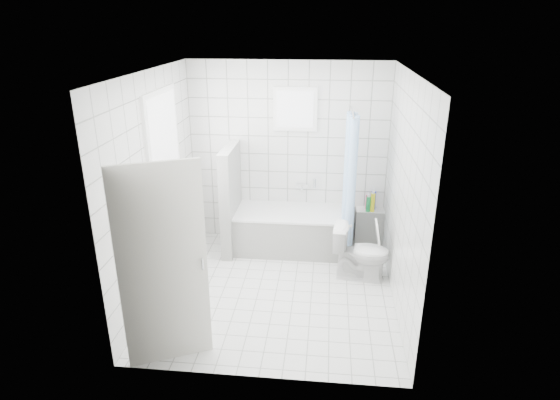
# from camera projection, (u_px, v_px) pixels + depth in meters

# --- Properties ---
(ground) EXTENTS (3.00, 3.00, 0.00)m
(ground) POSITION_uv_depth(u_px,v_px,m) (276.00, 290.00, 5.73)
(ground) COLOR white
(ground) RESTS_ON ground
(ceiling) EXTENTS (3.00, 3.00, 0.00)m
(ceiling) POSITION_uv_depth(u_px,v_px,m) (276.00, 72.00, 4.79)
(ceiling) COLOR white
(ceiling) RESTS_ON ground
(wall_back) EXTENTS (2.80, 0.02, 2.60)m
(wall_back) POSITION_uv_depth(u_px,v_px,m) (288.00, 154.00, 6.65)
(wall_back) COLOR white
(wall_back) RESTS_ON ground
(wall_front) EXTENTS (2.80, 0.02, 2.60)m
(wall_front) POSITION_uv_depth(u_px,v_px,m) (256.00, 253.00, 3.87)
(wall_front) COLOR white
(wall_front) RESTS_ON ground
(wall_left) EXTENTS (0.02, 3.00, 2.60)m
(wall_left) POSITION_uv_depth(u_px,v_px,m) (156.00, 186.00, 5.40)
(wall_left) COLOR white
(wall_left) RESTS_ON ground
(wall_right) EXTENTS (0.02, 3.00, 2.60)m
(wall_right) POSITION_uv_depth(u_px,v_px,m) (403.00, 195.00, 5.13)
(wall_right) COLOR white
(wall_right) RESTS_ON ground
(window_left) EXTENTS (0.01, 0.90, 1.40)m
(window_left) POSITION_uv_depth(u_px,v_px,m) (166.00, 154.00, 5.56)
(window_left) COLOR white
(window_left) RESTS_ON wall_left
(window_back) EXTENTS (0.50, 0.01, 0.50)m
(window_back) POSITION_uv_depth(u_px,v_px,m) (295.00, 109.00, 6.36)
(window_back) COLOR white
(window_back) RESTS_ON wall_back
(window_sill) EXTENTS (0.18, 1.02, 0.08)m
(window_sill) POSITION_uv_depth(u_px,v_px,m) (175.00, 212.00, 5.83)
(window_sill) COLOR white
(window_sill) RESTS_ON wall_left
(door) EXTENTS (0.74, 0.37, 2.00)m
(door) POSITION_uv_depth(u_px,v_px,m) (163.00, 268.00, 4.24)
(door) COLOR silver
(door) RESTS_ON ground
(bathtub) EXTENTS (1.61, 0.77, 0.58)m
(bathtub) POSITION_uv_depth(u_px,v_px,m) (293.00, 230.00, 6.66)
(bathtub) COLOR white
(bathtub) RESTS_ON ground
(partition_wall) EXTENTS (0.15, 0.85, 1.50)m
(partition_wall) POSITION_uv_depth(u_px,v_px,m) (231.00, 199.00, 6.53)
(partition_wall) COLOR white
(partition_wall) RESTS_ON ground
(tiled_ledge) EXTENTS (0.40, 0.24, 0.55)m
(tiled_ledge) POSITION_uv_depth(u_px,v_px,m) (369.00, 227.00, 6.80)
(tiled_ledge) COLOR white
(tiled_ledge) RESTS_ON ground
(toilet) EXTENTS (0.74, 0.47, 0.72)m
(toilet) POSITION_uv_depth(u_px,v_px,m) (361.00, 252.00, 5.89)
(toilet) COLOR white
(toilet) RESTS_ON ground
(curtain_rod) EXTENTS (0.02, 0.80, 0.02)m
(curtain_rod) POSITION_uv_depth(u_px,v_px,m) (352.00, 112.00, 5.94)
(curtain_rod) COLOR silver
(curtain_rod) RESTS_ON wall_back
(shower_curtain) EXTENTS (0.14, 0.48, 1.78)m
(shower_curtain) POSITION_uv_depth(u_px,v_px,m) (349.00, 182.00, 6.15)
(shower_curtain) COLOR #56A5FF
(shower_curtain) RESTS_ON curtain_rod
(tub_faucet) EXTENTS (0.18, 0.06, 0.06)m
(tub_faucet) POSITION_uv_depth(u_px,v_px,m) (302.00, 186.00, 6.76)
(tub_faucet) COLOR silver
(tub_faucet) RESTS_ON wall_back
(sill_bottles) EXTENTS (0.16, 0.76, 0.30)m
(sill_bottles) POSITION_uv_depth(u_px,v_px,m) (173.00, 200.00, 5.73)
(sill_bottles) COLOR white
(sill_bottles) RESTS_ON window_sill
(ledge_bottles) EXTENTS (0.14, 0.16, 0.27)m
(ledge_bottles) POSITION_uv_depth(u_px,v_px,m) (371.00, 202.00, 6.64)
(ledge_bottles) COLOR #C4173C
(ledge_bottles) RESTS_ON tiled_ledge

